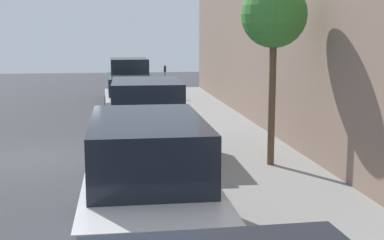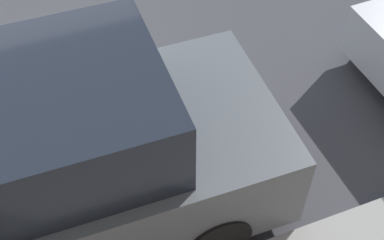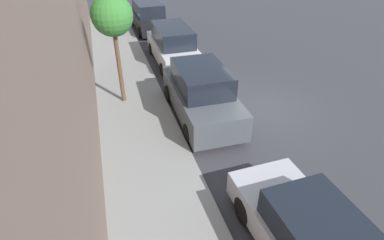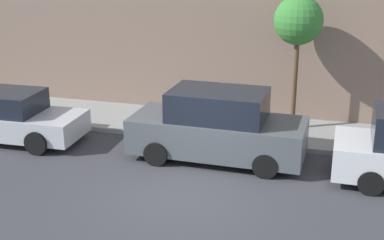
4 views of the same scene
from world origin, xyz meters
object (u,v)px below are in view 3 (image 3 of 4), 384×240
Objects in this scene: parked_minivan_second at (173,45)px; parked_minivan_nearest at (149,17)px; parking_meter_near at (124,15)px; parked_suv_third at (201,94)px; street_tree at (112,17)px.

parked_minivan_nearest is at bearing -88.30° from parked_minivan_second.
parking_meter_near is at bearing -74.89° from parked_minivan_second.
parked_suv_third is at bearing 86.90° from parked_minivan_second.
parked_minivan_nearest is 11.77m from parked_suv_third.
parked_minivan_second is at bearing 105.11° from parking_meter_near.
parked_minivan_nearest reaches higher than parking_meter_near.
parked_suv_third is (0.30, 5.59, 0.01)m from parked_minivan_second.
parked_minivan_second is 7.00m from parking_meter_near.
parking_meter_near is (1.83, -6.76, 0.10)m from parked_minivan_second.
parked_minivan_nearest is 3.50× the size of parking_meter_near.
parking_meter_near is (1.52, -12.35, 0.09)m from parked_suv_third.
street_tree is at bearing -33.02° from parked_suv_third.
parked_minivan_nearest is 1.01× the size of parked_minivan_second.
parking_meter_near is 10.92m from street_tree.
street_tree reaches higher than parked_minivan_nearest.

